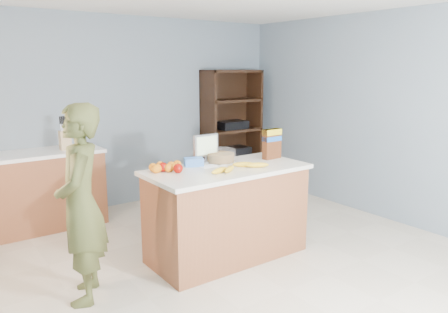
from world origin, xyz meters
TOP-DOWN VIEW (x-y plane):
  - floor at (0.00, 0.00)m, footprint 4.50×5.00m
  - walls at (0.00, 0.00)m, footprint 4.52×5.02m
  - counter_peninsula at (0.00, 0.30)m, footprint 1.56×0.76m
  - back_cabinet at (-1.20, 2.20)m, footprint 1.24×0.62m
  - shelving_unit at (1.55, 2.35)m, footprint 0.90×0.40m
  - person at (-1.40, 0.33)m, footprint 0.58×0.68m
  - knife_block at (-0.97, 2.15)m, footprint 0.12×0.10m
  - envelopes at (0.00, 0.44)m, footprint 0.42×0.17m
  - bananas at (0.03, 0.17)m, footprint 0.65×0.25m
  - apples at (-0.53, 0.45)m, footprint 0.17×0.21m
  - oranges at (-0.55, 0.53)m, footprint 0.33×0.21m
  - blue_carton at (-0.22, 0.55)m, footprint 0.21×0.18m
  - salad_bowl at (0.10, 0.54)m, footprint 0.30×0.30m
  - tv at (-0.02, 0.63)m, footprint 0.28×0.12m
  - cereal_box at (0.63, 0.37)m, footprint 0.21×0.08m

SIDE VIEW (x-z plane):
  - floor at x=0.00m, z-range -0.01..0.01m
  - counter_peninsula at x=0.00m, z-range -0.03..0.87m
  - back_cabinet at x=-1.20m, z-range 0.00..0.90m
  - person at x=-1.40m, z-range 0.00..1.58m
  - shelving_unit at x=1.55m, z-range -0.04..1.76m
  - envelopes at x=0.00m, z-range 0.90..0.90m
  - bananas at x=0.03m, z-range 0.90..0.95m
  - oranges at x=-0.55m, z-range 0.90..0.98m
  - blue_carton at x=-0.22m, z-range 0.90..0.98m
  - apples at x=-0.53m, z-range 0.90..0.99m
  - salad_bowl at x=0.10m, z-range 0.89..1.02m
  - knife_block at x=-0.97m, z-range 0.86..1.17m
  - tv at x=-0.02m, z-range 0.92..1.20m
  - cereal_box at x=0.63m, z-range 0.93..1.24m
  - walls at x=0.00m, z-range 0.40..2.91m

